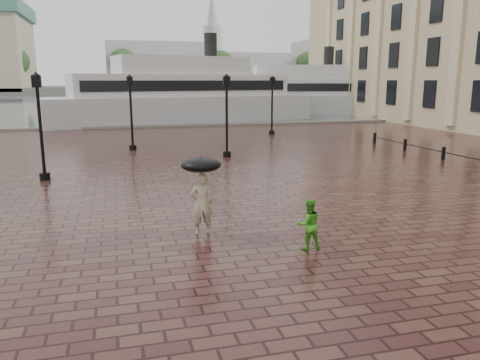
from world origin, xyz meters
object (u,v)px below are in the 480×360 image
(street_lamps, at_px, (138,112))
(ferry_far, at_px, (303,95))
(adult_pedestrian, at_px, (202,204))
(ferry_near, at_px, (182,96))
(child_pedestrian, at_px, (309,224))

(street_lamps, relative_size, ferry_far, 0.84)
(street_lamps, xyz_separation_m, ferry_far, (21.05, 25.43, 0.12))
(street_lamps, height_order, adult_pedestrian, street_lamps)
(street_lamps, distance_m, ferry_near, 20.12)
(ferry_near, bearing_deg, street_lamps, -117.05)
(street_lamps, relative_size, adult_pedestrian, 12.40)
(child_pedestrian, relative_size, ferry_far, 0.05)
(adult_pedestrian, distance_m, child_pedestrian, 3.04)
(street_lamps, height_order, ferry_near, ferry_near)
(ferry_far, bearing_deg, child_pedestrian, -101.72)
(ferry_near, relative_size, ferry_far, 1.09)
(ferry_near, height_order, ferry_far, ferry_near)
(ferry_far, bearing_deg, ferry_near, -148.66)
(child_pedestrian, relative_size, ferry_near, 0.05)
(adult_pedestrian, bearing_deg, street_lamps, -87.02)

